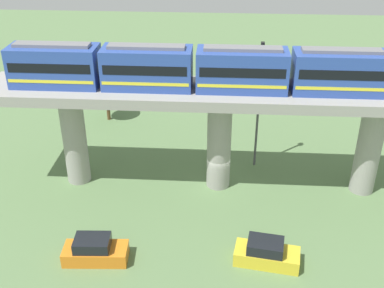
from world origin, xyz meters
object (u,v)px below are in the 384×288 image
Objects in this scene: train at (194,69)px; tree_near_viaduct at (106,88)px; parked_car_yellow at (266,253)px; signal_post at (259,102)px; parked_car_orange at (95,251)px.

train is 16.56m from tree_near_viaduct.
parked_car_yellow is 25.84m from tree_near_viaduct.
signal_post is at bearing -56.53° from train.
parked_car_yellow is at bearing -179.28° from signal_post.
tree_near_viaduct is 17.24m from signal_post.
train is 14.04m from parked_car_yellow.
train is 2.48× the size of signal_post.
train reaches higher than parked_car_yellow.
tree_near_viaduct is 0.45× the size of signal_post.
tree_near_viaduct is (21.30, 3.82, 2.80)m from parked_car_orange.
parked_car_orange is 0.97× the size of parked_car_yellow.
tree_near_viaduct is at bearing 44.67° from parked_car_yellow.
train is 5.50× the size of tree_near_viaduct.
train reaches higher than tree_near_viaduct.
parked_car_orange is at bearing 139.56° from signal_post.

